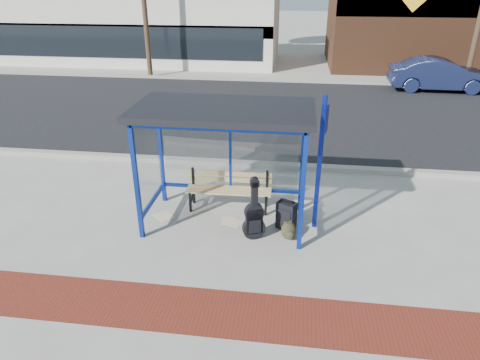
# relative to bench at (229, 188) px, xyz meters

# --- Properties ---
(ground) EXTENTS (120.00, 120.00, 0.00)m
(ground) POSITION_rel_bench_xyz_m (0.01, -0.61, -0.48)
(ground) COLOR #B2ADA0
(ground) RESTS_ON ground
(brick_paver_strip) EXTENTS (60.00, 1.00, 0.01)m
(brick_paver_strip) POSITION_rel_bench_xyz_m (0.01, -3.21, -0.48)
(brick_paver_strip) COLOR maroon
(brick_paver_strip) RESTS_ON ground
(curb_near) EXTENTS (60.00, 0.25, 0.12)m
(curb_near) POSITION_rel_bench_xyz_m (0.01, 2.29, -0.42)
(curb_near) COLOR gray
(curb_near) RESTS_ON ground
(street_asphalt) EXTENTS (60.00, 10.00, 0.00)m
(street_asphalt) POSITION_rel_bench_xyz_m (0.01, 7.39, -0.48)
(street_asphalt) COLOR black
(street_asphalt) RESTS_ON ground
(curb_far) EXTENTS (60.00, 0.25, 0.12)m
(curb_far) POSITION_rel_bench_xyz_m (0.01, 12.49, -0.42)
(curb_far) COLOR gray
(curb_far) RESTS_ON ground
(far_sidewalk) EXTENTS (60.00, 4.00, 0.01)m
(far_sidewalk) POSITION_rel_bench_xyz_m (0.01, 14.39, -0.48)
(far_sidewalk) COLOR #B2ADA0
(far_sidewalk) RESTS_ON ground
(bus_shelter) EXTENTS (3.30, 1.80, 2.42)m
(bus_shelter) POSITION_rel_bench_xyz_m (0.01, -0.54, 1.59)
(bus_shelter) COLOR navy
(bus_shelter) RESTS_ON ground
(storefront_white) EXTENTS (18.00, 6.04, 4.00)m
(storefront_white) POSITION_rel_bench_xyz_m (-8.99, 17.37, 1.52)
(storefront_white) COLOR silver
(storefront_white) RESTS_ON ground
(storefront_brown) EXTENTS (10.00, 7.08, 6.40)m
(storefront_brown) POSITION_rel_bench_xyz_m (8.01, 17.88, 2.72)
(storefront_brown) COLOR #59331E
(storefront_brown) RESTS_ON ground
(bench) EXTENTS (1.81, 0.50, 0.85)m
(bench) POSITION_rel_bench_xyz_m (0.00, 0.00, 0.00)
(bench) COLOR black
(bench) RESTS_ON ground
(guitar_bag) EXTENTS (0.46, 0.27, 1.21)m
(guitar_bag) POSITION_rel_bench_xyz_m (0.65, -1.13, -0.04)
(guitar_bag) COLOR black
(guitar_bag) RESTS_ON ground
(suitcase) EXTENTS (0.43, 0.36, 0.63)m
(suitcase) POSITION_rel_bench_xyz_m (1.25, -0.70, -0.19)
(suitcase) COLOR black
(suitcase) RESTS_ON ground
(backpack) EXTENTS (0.35, 0.33, 0.35)m
(backpack) POSITION_rel_bench_xyz_m (1.32, -1.06, -0.32)
(backpack) COLOR #2C2B18
(backpack) RESTS_ON ground
(sign_post) EXTENTS (0.15, 0.33, 2.68)m
(sign_post) POSITION_rel_bench_xyz_m (1.82, -0.55, 1.02)
(sign_post) COLOR navy
(sign_post) RESTS_ON ground
(newspaper_a) EXTENTS (0.51, 0.51, 0.01)m
(newspaper_a) POSITION_rel_bench_xyz_m (-1.29, -0.56, -0.48)
(newspaper_a) COLOR white
(newspaper_a) RESTS_ON ground
(newspaper_b) EXTENTS (0.28, 0.35, 0.01)m
(newspaper_b) POSITION_rel_bench_xyz_m (0.07, -0.57, -0.48)
(newspaper_b) COLOR white
(newspaper_b) RESTS_ON ground
(newspaper_c) EXTENTS (0.46, 0.42, 0.01)m
(newspaper_c) POSITION_rel_bench_xyz_m (0.17, -0.62, -0.48)
(newspaper_c) COLOR white
(newspaper_c) RESTS_ON ground
(parked_car) EXTENTS (4.24, 1.53, 1.39)m
(parked_car) POSITION_rel_bench_xyz_m (7.46, 11.62, 0.21)
(parked_car) COLOR #1B244D
(parked_car) RESTS_ON ground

